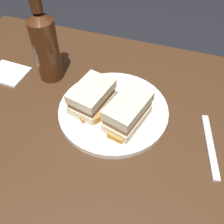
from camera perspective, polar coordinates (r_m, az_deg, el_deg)
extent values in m
cube|color=#422816|center=(0.97, -0.22, -17.58)|extent=(1.15, 0.78, 0.77)
cylinder|color=silver|center=(0.66, 0.31, 0.39)|extent=(0.28, 0.28, 0.02)
cube|color=beige|center=(0.65, -4.45, 2.11)|extent=(0.10, 0.13, 0.02)
cube|color=#8C5B3D|center=(0.64, -4.55, 3.37)|extent=(0.09, 0.12, 0.02)
cube|color=beige|center=(0.62, -4.67, 4.69)|extent=(0.10, 0.13, 0.02)
cube|color=beige|center=(0.62, 3.47, -1.37)|extent=(0.10, 0.14, 0.03)
cube|color=#B27A4C|center=(0.60, 3.57, 0.00)|extent=(0.09, 0.13, 0.02)
cube|color=beige|center=(0.58, 3.67, 1.44)|extent=(0.10, 0.14, 0.03)
cube|color=#B77F33|center=(0.63, -4.28, 0.12)|extent=(0.03, 0.04, 0.02)
cube|color=#B77F33|center=(0.62, -2.98, -0.88)|extent=(0.04, 0.04, 0.02)
cube|color=gold|center=(0.63, -1.73, -0.52)|extent=(0.04, 0.04, 0.02)
cube|color=#B77F33|center=(0.63, -5.41, -0.94)|extent=(0.04, 0.04, 0.01)
cube|color=#B77F33|center=(0.59, 1.00, -5.45)|extent=(0.04, 0.03, 0.02)
cylinder|color=#47230F|center=(0.73, -14.48, 13.20)|extent=(0.07, 0.07, 0.18)
cone|color=#47230F|center=(0.68, -16.19, 20.05)|extent=(0.07, 0.07, 0.02)
cube|color=white|center=(0.83, -22.29, 8.05)|extent=(0.11, 0.10, 0.01)
cube|color=silver|center=(0.64, 21.17, -7.03)|extent=(0.06, 0.18, 0.01)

